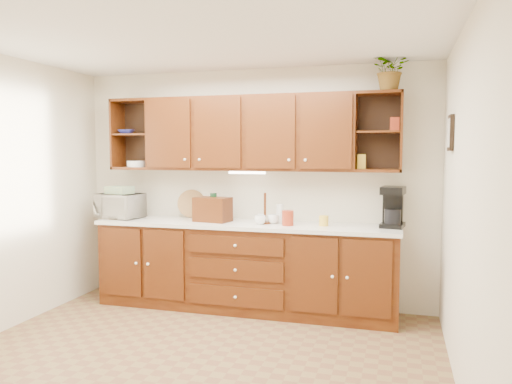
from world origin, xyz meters
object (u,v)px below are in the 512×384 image
Objects in this scene: microwave at (120,206)px; potted_plant at (391,70)px; coffee_maker at (393,208)px; bread_box at (213,209)px.

potted_plant is (2.96, 0.12, 1.41)m from microwave.
coffee_maker reaches higher than microwave.
microwave is at bearing -169.94° from bread_box.
potted_plant reaches higher than microwave.
microwave reaches higher than bread_box.
microwave is 1.23× the size of coffee_maker.
microwave is 1.24× the size of potted_plant.
potted_plant is at bearing 12.86° from bread_box.
microwave is 1.33× the size of bread_box.
bread_box is at bearing 9.34° from microwave.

